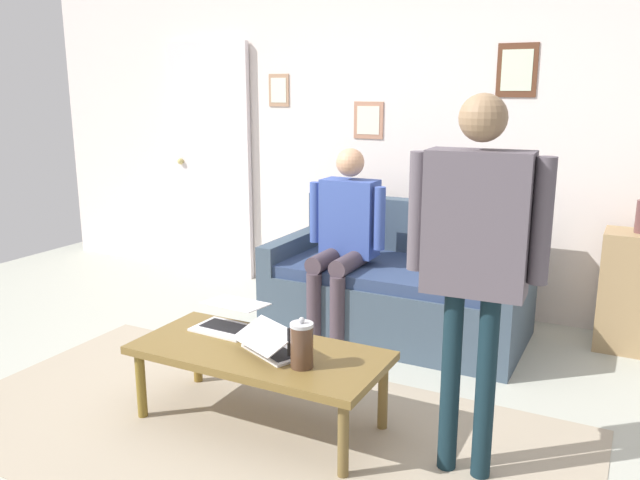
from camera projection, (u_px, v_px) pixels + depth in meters
ground_plane at (252, 418)px, 3.31m from camera, size 7.68×7.68×0.00m
area_rug at (250, 430)px, 3.18m from camera, size 3.23×1.65×0.01m
back_wall at (405, 130)px, 4.90m from camera, size 7.04×0.11×2.70m
interior_door at (211, 162)px, 5.69m from camera, size 0.82×0.09×2.05m
couch at (399, 290)px, 4.43m from camera, size 1.71×0.91×0.88m
coffee_table at (259, 357)px, 3.19m from camera, size 1.27×0.59×0.40m
laptop_left at (272, 345)px, 3.12m from camera, size 0.40×0.37×0.14m
laptop_center at (229, 320)px, 3.45m from camera, size 0.34×0.34×0.13m
french_press at (302, 345)px, 2.95m from camera, size 0.13×0.11×0.24m
side_shelf at (634, 292)px, 4.10m from camera, size 0.42×0.32×0.78m
person_standing at (476, 241)px, 2.61m from camera, size 0.58×0.20×1.65m
person_seated at (344, 232)px, 4.28m from camera, size 0.55×0.51×1.28m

